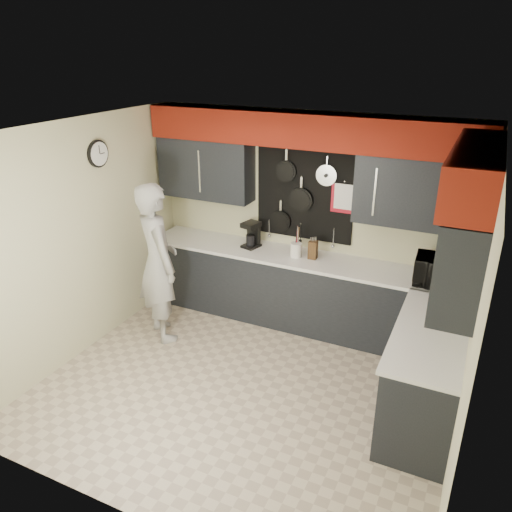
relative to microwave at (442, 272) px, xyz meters
The scene contains 10 objects.
ground 2.39m from the microwave, 140.60° to the right, with size 4.00×4.00×0.00m, color #B5A68D.
back_wall_assembly 1.90m from the microwave, behind, with size 4.00×0.36×2.60m.
right_wall_assembly 1.41m from the microwave, 79.32° to the right, with size 0.36×3.50×2.60m.
left_wall_assembly 3.89m from the microwave, 159.83° to the right, with size 0.05×3.50×2.60m.
base_cabinets 1.33m from the microwave, 169.08° to the right, with size 3.95×2.20×0.92m.
microwave is the anchor object (origin of this frame).
knife_block 1.47m from the microwave, behind, with size 0.10×0.10×0.22m, color #3C2413.
utensil_crock 1.67m from the microwave, behind, with size 0.14×0.14×0.17m, color white.
coffee_maker 2.29m from the microwave, behind, with size 0.23×0.26×0.33m.
person 3.14m from the microwave, 164.09° to the right, with size 0.70×0.46×1.90m, color #A0A09E.
Camera 1 is at (1.90, -3.79, 3.29)m, focal length 35.00 mm.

